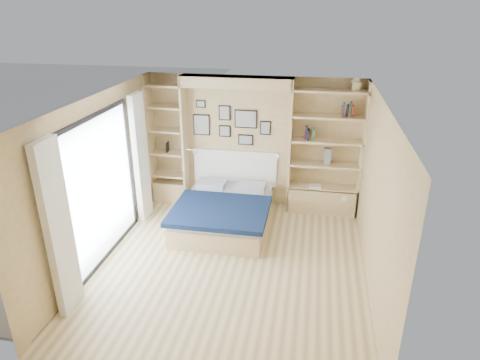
# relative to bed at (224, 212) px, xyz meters

# --- Properties ---
(ground) EXTENTS (4.50, 4.50, 0.00)m
(ground) POSITION_rel_bed_xyz_m (0.36, -1.21, -0.27)
(ground) COLOR beige
(ground) RESTS_ON ground
(room_shell) EXTENTS (4.50, 4.50, 4.50)m
(room_shell) POSITION_rel_bed_xyz_m (-0.03, 0.31, 0.81)
(room_shell) COLOR tan
(room_shell) RESTS_ON ground
(bed) EXTENTS (1.62, 2.04, 1.07)m
(bed) POSITION_rel_bed_xyz_m (0.00, 0.00, 0.00)
(bed) COLOR #D7BD86
(bed) RESTS_ON ground
(photo_gallery) EXTENTS (1.48, 0.02, 0.82)m
(photo_gallery) POSITION_rel_bed_xyz_m (-0.09, 1.01, 1.34)
(photo_gallery) COLOR black
(photo_gallery) RESTS_ON ground
(reading_lamps) EXTENTS (1.92, 0.12, 0.15)m
(reading_lamps) POSITION_rel_bed_xyz_m (0.06, 0.79, 0.83)
(reading_lamps) COLOR silver
(reading_lamps) RESTS_ON ground
(shelf_decor) EXTENTS (3.54, 0.23, 2.03)m
(shelf_decor) POSITION_rel_bed_xyz_m (1.57, 0.86, 1.45)
(shelf_decor) COLOR #A51E1E
(shelf_decor) RESTS_ON ground
(deck) EXTENTS (3.20, 4.00, 0.05)m
(deck) POSITION_rel_bed_xyz_m (-3.24, -1.21, -0.27)
(deck) COLOR #726654
(deck) RESTS_ON ground
(deck_chair) EXTENTS (0.69, 0.84, 0.74)m
(deck_chair) POSITION_rel_bed_xyz_m (-2.96, -1.33, 0.08)
(deck_chair) COLOR tan
(deck_chair) RESTS_ON ground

